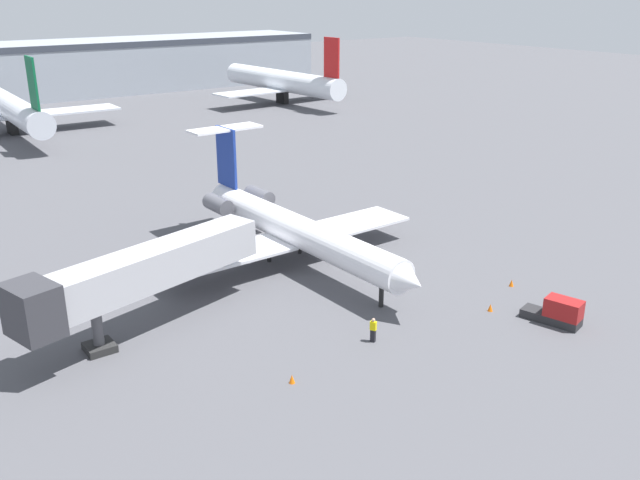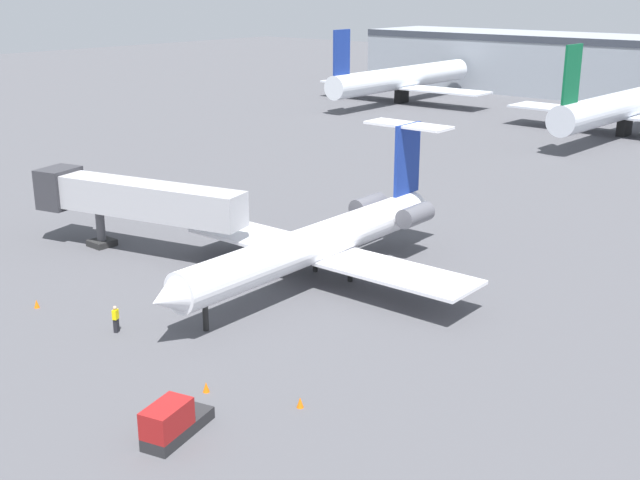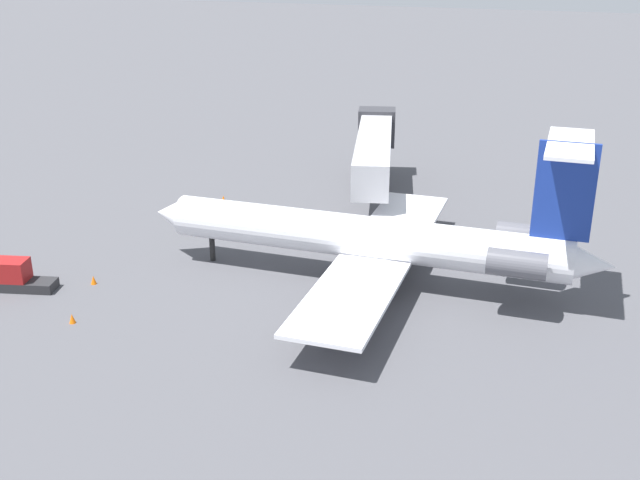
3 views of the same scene
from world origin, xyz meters
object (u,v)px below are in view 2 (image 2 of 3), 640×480
Objects in this scene: parked_airliner_west_end at (401,79)px; regional_jet at (323,239)px; baggage_tug_lead at (172,423)px; parked_airliner_west_mid at (626,105)px; ground_crew_marshaller at (116,319)px; traffic_cone_near at (37,304)px; jet_bridge at (127,198)px; traffic_cone_far at (206,387)px; traffic_cone_mid at (300,402)px.

regional_jet is at bearing -58.35° from parked_airliner_west_end.
parked_airliner_west_mid is (-13.67, 90.84, 3.38)m from baggage_tug_lead.
traffic_cone_near is at bearing -171.58° from ground_crew_marshaller.
traffic_cone_near is 0.01× the size of parked_airliner_west_mid.
traffic_cone_near is (5.00, -11.12, -4.01)m from jet_bridge.
traffic_cone_far is at bearing -69.75° from regional_jet.
regional_jet is at bearing 17.12° from jet_bridge.
traffic_cone_far is at bearing -8.88° from ground_crew_marshaller.
regional_jet is 52.19× the size of traffic_cone_mid.
parked_airliner_west_mid is at bearing 82.15° from jet_bridge.
parked_airliner_west_end reaches higher than ground_crew_marshaller.
ground_crew_marshaller is at bearing 8.42° from traffic_cone_near.
baggage_tug_lead is at bearing -32.99° from jet_bridge.
traffic_cone_mid is at bearing -57.52° from parked_airliner_west_end.
parked_airliner_west_end is at bearing 119.77° from baggage_tug_lead.
jet_bridge is at bearing 152.04° from traffic_cone_far.
ground_crew_marshaller is 3.07× the size of traffic_cone_near.
jet_bridge is 75.95m from parked_airliner_west_mid.
parked_airliner_west_end is at bearing 122.48° from traffic_cone_mid.
regional_jet reaches higher than traffic_cone_far.
traffic_cone_near is at bearing -93.56° from parked_airliner_west_mid.
regional_jet is 16.55m from jet_bridge.
traffic_cone_far is (6.07, -16.45, -2.77)m from regional_jet.
regional_jet is 52.19× the size of traffic_cone_near.
parked_airliner_west_end is 0.97× the size of parked_airliner_west_mid.
traffic_cone_near is (-7.11, -1.05, -0.58)m from ground_crew_marshaller.
jet_bridge is 4.34× the size of baggage_tug_lead.
regional_jet reaches higher than jet_bridge.
ground_crew_marshaller is 0.04× the size of parked_airliner_west_mid.
parked_airliner_west_end is at bearing 170.74° from parked_airliner_west_mid.
parked_airliner_west_mid is at bearing 98.56° from baggage_tug_lead.
baggage_tug_lead is at bearing -112.89° from traffic_cone_mid.
regional_jet is at bearing 56.02° from traffic_cone_near.
jet_bridge is at bearing -68.80° from parked_airliner_west_end.
jet_bridge is 0.46× the size of parked_airliner_west_mid.
traffic_cone_mid is at bearing 1.72° from ground_crew_marshaller.
parked_airliner_west_end is (-47.62, 77.26, 1.18)m from regional_jet.
jet_bridge is 33.32× the size of traffic_cone_mid.
traffic_cone_far is at bearing -1.59° from traffic_cone_near.
traffic_cone_near is at bearing -68.44° from parked_airliner_west_end.
jet_bridge is 16.12m from ground_crew_marshaller.
ground_crew_marshaller is at bearing 155.11° from baggage_tug_lead.
jet_bridge reaches higher than traffic_cone_far.
regional_jet is 22.18m from baggage_tug_lead.
parked_airliner_west_mid reaches higher than jet_bridge.
regional_jet reaches higher than traffic_cone_near.
parked_airliner_west_end is at bearing 111.56° from traffic_cone_near.
jet_bridge is 25.05m from traffic_cone_far.
traffic_cone_far is (16.84, -0.47, 0.00)m from traffic_cone_near.
parked_airliner_west_end is (-31.85, 82.12, -0.06)m from jet_bridge.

